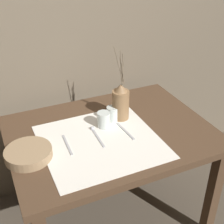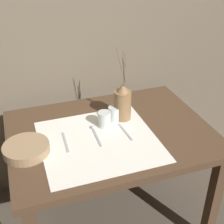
{
  "view_description": "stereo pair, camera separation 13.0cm",
  "coord_description": "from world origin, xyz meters",
  "views": [
    {
      "loc": [
        -0.59,
        -1.32,
        1.69
      ],
      "look_at": [
        0.01,
        0.0,
        0.83
      ],
      "focal_mm": 50.0,
      "sensor_mm": 36.0,
      "label": 1
    },
    {
      "loc": [
        -0.47,
        -1.37,
        1.69
      ],
      "look_at": [
        0.01,
        0.0,
        0.83
      ],
      "focal_mm": 50.0,
      "sensor_mm": 36.0,
      "label": 2
    }
  ],
  "objects": [
    {
      "name": "ground_plane",
      "position": [
        0.0,
        0.0,
        0.0
      ],
      "size": [
        12.0,
        12.0,
        0.0
      ],
      "primitive_type": "plane",
      "color": "brown"
    },
    {
      "name": "stone_wall_back",
      "position": [
        0.0,
        0.53,
        1.2
      ],
      "size": [
        7.0,
        0.06,
        2.4
      ],
      "color": "#6B5E4C",
      "rests_on": "ground_plane"
    },
    {
      "name": "wooden_table",
      "position": [
        0.0,
        0.0,
        0.61
      ],
      "size": [
        1.12,
        0.83,
        0.71
      ],
      "color": "#4C3523",
      "rests_on": "ground_plane"
    },
    {
      "name": "linen_cloth",
      "position": [
        -0.09,
        -0.07,
        0.71
      ],
      "size": [
        0.61,
        0.58,
        0.0
      ],
      "color": "white",
      "rests_on": "wooden_table"
    },
    {
      "name": "pitcher_with_flowers",
      "position": [
        0.11,
        0.1,
        0.81
      ],
      "size": [
        0.1,
        0.1,
        0.44
      ],
      "color": "olive",
      "rests_on": "wooden_table"
    },
    {
      "name": "wooden_bowl",
      "position": [
        -0.46,
        -0.05,
        0.73
      ],
      "size": [
        0.23,
        0.23,
        0.05
      ],
      "color": "#9E7F5B",
      "rests_on": "wooden_table"
    },
    {
      "name": "glass_tumbler_near",
      "position": [
        -0.02,
        0.05,
        0.76
      ],
      "size": [
        0.07,
        0.07,
        0.09
      ],
      "color": "silver",
      "rests_on": "wooden_table"
    },
    {
      "name": "glass_tumbler_far",
      "position": [
        0.06,
        0.1,
        0.75
      ],
      "size": [
        0.07,
        0.07,
        0.08
      ],
      "color": "silver",
      "rests_on": "wooden_table"
    },
    {
      "name": "fork_inner",
      "position": [
        -0.26,
        -0.03,
        0.71
      ],
      "size": [
        0.02,
        0.18,
        0.0
      ],
      "color": "#A8A8AD",
      "rests_on": "wooden_table"
    },
    {
      "name": "spoon_inner",
      "position": [
        -0.09,
        0.02,
        0.71
      ],
      "size": [
        0.02,
        0.2,
        0.02
      ],
      "color": "#A8A8AD",
      "rests_on": "wooden_table"
    },
    {
      "name": "fork_outer",
      "position": [
        0.07,
        -0.04,
        0.71
      ],
      "size": [
        0.02,
        0.18,
        0.0
      ],
      "color": "#A8A8AD",
      "rests_on": "wooden_table"
    }
  ]
}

